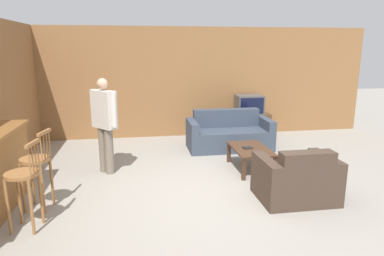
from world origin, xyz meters
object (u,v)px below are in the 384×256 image
at_px(coffee_table, 251,151).
at_px(bar_chair_near, 24,182).
at_px(person_by_window, 105,121).
at_px(armchair_near, 297,180).
at_px(tv_unit, 248,125).
at_px(bar_chair_mid, 37,167).
at_px(couch_far, 229,135).
at_px(book_on_table, 248,148).
at_px(tv, 249,104).

bearing_deg(coffee_table, bar_chair_near, -154.63).
xyz_separation_m(bar_chair_near, person_by_window, (0.78, 1.81, 0.32)).
bearing_deg(armchair_near, tv_unit, 82.39).
relative_size(bar_chair_mid, couch_far, 0.61).
bearing_deg(tv_unit, couch_far, -128.70).
distance_m(couch_far, person_by_window, 2.78).
xyz_separation_m(bar_chair_mid, armchair_near, (3.51, -0.29, -0.30)).
height_order(coffee_table, tv_unit, tv_unit).
distance_m(bar_chair_near, armchair_near, 3.53).
bearing_deg(coffee_table, bar_chair_mid, -162.74).
bearing_deg(tv_unit, person_by_window, -147.77).
bearing_deg(coffee_table, couch_far, 91.03).
height_order(bar_chair_near, person_by_window, person_by_window).
xyz_separation_m(couch_far, coffee_table, (0.02, -1.36, 0.05)).
bearing_deg(bar_chair_near, couch_far, 41.89).
bearing_deg(book_on_table, tv_unit, 71.33).
height_order(bar_chair_near, armchair_near, bar_chair_near).
xyz_separation_m(bar_chair_near, couch_far, (3.25, 2.91, -0.30)).
bearing_deg(couch_far, bar_chair_mid, -143.78).
relative_size(bar_chair_mid, person_by_window, 0.66).
height_order(tv_unit, person_by_window, person_by_window).
distance_m(bar_chair_near, book_on_table, 3.57).
bearing_deg(bar_chair_near, armchair_near, 4.01).
bearing_deg(bar_chair_mid, armchair_near, -4.70).
distance_m(armchair_near, person_by_window, 3.21).
bearing_deg(tv, book_on_table, -108.69).
bearing_deg(bar_chair_near, tv_unit, 43.90).
relative_size(tv_unit, tv, 1.58).
xyz_separation_m(couch_far, tv_unit, (0.74, 0.93, -0.01)).
distance_m(armchair_near, coffee_table, 1.33).
xyz_separation_m(coffee_table, book_on_table, (-0.06, -0.01, 0.07)).
bearing_deg(person_by_window, armchair_near, -29.83).
height_order(couch_far, armchair_near, couch_far).
relative_size(bar_chair_near, couch_far, 0.61).
relative_size(bar_chair_near, book_on_table, 6.24).
relative_size(couch_far, coffee_table, 1.75).
distance_m(armchair_near, tv_unit, 3.63).
bearing_deg(armchair_near, tv, 82.38).
relative_size(coffee_table, person_by_window, 0.62).
height_order(bar_chair_mid, book_on_table, bar_chair_mid).
height_order(couch_far, coffee_table, couch_far).
height_order(coffee_table, book_on_table, book_on_table).
bearing_deg(tv, bar_chair_near, -136.12).
relative_size(couch_far, person_by_window, 1.08).
bearing_deg(tv_unit, book_on_table, -108.67).
height_order(bar_chair_near, bar_chair_mid, same).
height_order(bar_chair_near, book_on_table, bar_chair_near).
distance_m(bar_chair_near, person_by_window, 2.00).
bearing_deg(armchair_near, coffee_table, 100.30).
distance_m(coffee_table, tv_unit, 2.40).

